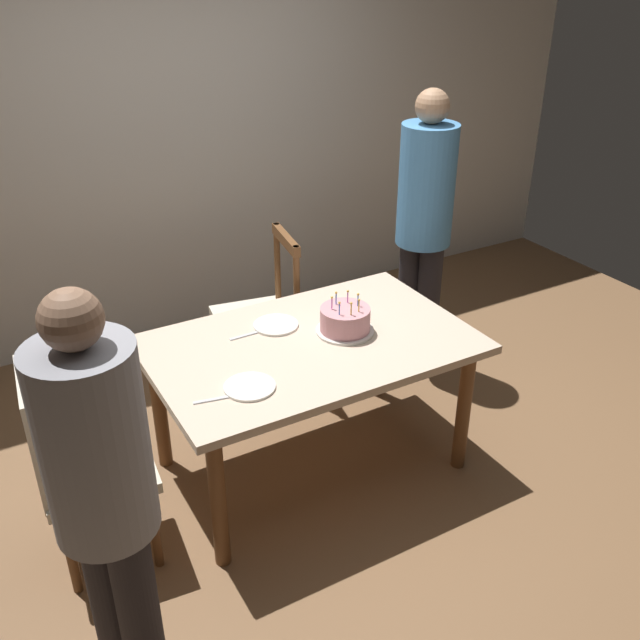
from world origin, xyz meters
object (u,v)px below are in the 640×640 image
object	(u,v)px
plate_far_side	(276,325)
chair_spindle_back	(260,318)
person_celebrant	(104,492)
chair_upholstered	(72,460)
dining_table	(311,358)
plate_near_celebrant	(250,387)
person_guest	(424,219)
birthday_cake	(346,321)

from	to	relation	value
plate_far_side	chair_spindle_back	world-z (taller)	chair_spindle_back
chair_spindle_back	person_celebrant	bearing A→B (deg)	-128.70
chair_upholstered	person_celebrant	xyz separation A→B (m)	(-0.00, -0.69, 0.37)
dining_table	plate_near_celebrant	distance (m)	0.47
person_guest	dining_table	bearing A→B (deg)	-152.60
birthday_cake	chair_spindle_back	distance (m)	0.87
birthday_cake	plate_far_side	distance (m)	0.35
person_guest	birthday_cake	bearing A→B (deg)	-147.56
dining_table	person_celebrant	distance (m)	1.39
chair_spindle_back	person_celebrant	distance (m)	2.04
dining_table	chair_spindle_back	size ratio (longest dim) A/B	1.58
chair_spindle_back	chair_upholstered	xyz separation A→B (m)	(-1.24, -0.86, 0.07)
birthday_cake	chair_upholstered	distance (m)	1.35
chair_upholstered	person_celebrant	size ratio (longest dim) A/B	0.60
chair_spindle_back	person_celebrant	world-z (taller)	person_celebrant
plate_near_celebrant	chair_upholstered	xyz separation A→B (m)	(-0.73, 0.15, -0.20)
plate_near_celebrant	chair_spindle_back	bearing A→B (deg)	63.01
birthday_cake	plate_far_side	world-z (taller)	birthday_cake
plate_near_celebrant	chair_spindle_back	size ratio (longest dim) A/B	0.23
birthday_cake	person_guest	distance (m)	1.04
plate_far_side	person_guest	size ratio (longest dim) A/B	0.13
plate_far_side	chair_upholstered	size ratio (longest dim) A/B	0.23
birthday_cake	plate_near_celebrant	bearing A→B (deg)	-160.65
chair_upholstered	person_celebrant	distance (m)	0.79
plate_far_side	person_guest	xyz separation A→B (m)	(1.13, 0.33, 0.24)
plate_far_side	person_guest	bearing A→B (deg)	16.33
birthday_cake	plate_near_celebrant	xyz separation A→B (m)	(-0.60, -0.21, -0.06)
dining_table	plate_near_celebrant	world-z (taller)	plate_near_celebrant
plate_near_celebrant	chair_spindle_back	xyz separation A→B (m)	(0.51, 1.01, -0.28)
birthday_cake	chair_spindle_back	size ratio (longest dim) A/B	0.29
person_celebrant	person_guest	world-z (taller)	person_guest
birthday_cake	person_guest	bearing A→B (deg)	32.44
plate_near_celebrant	plate_far_side	distance (m)	0.55
chair_upholstered	person_celebrant	bearing A→B (deg)	-90.18
plate_far_side	birthday_cake	bearing A→B (deg)	-39.94
chair_upholstered	plate_far_side	bearing A→B (deg)	14.66
birthday_cake	person_celebrant	size ratio (longest dim) A/B	0.18
dining_table	plate_far_side	xyz separation A→B (m)	(-0.08, 0.22, 0.10)
chair_spindle_back	person_guest	bearing A→B (deg)	-14.57
person_guest	plate_far_side	bearing A→B (deg)	-163.67
birthday_cake	chair_spindle_back	bearing A→B (deg)	96.18
person_celebrant	chair_spindle_back	bearing A→B (deg)	51.30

